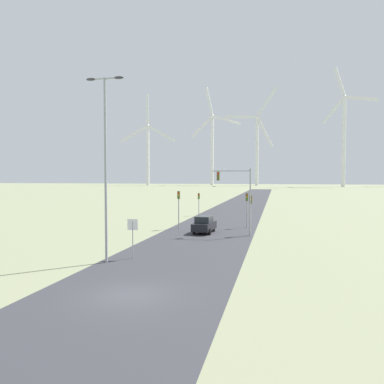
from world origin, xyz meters
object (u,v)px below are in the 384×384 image
streetlamp (105,152)px  stop_sign_near (133,231)px  traffic_light_post_near_left (179,201)px  traffic_light_mast_overhead (238,189)px  traffic_light_post_mid_right (247,202)px  traffic_light_post_near_right (251,206)px  wind_turbine_right (344,133)px  car_approaching (204,224)px  wind_turbine_far_left (148,148)px  wind_turbine_center (257,143)px  traffic_light_post_mid_left (199,199)px  wind_turbine_left (212,143)px

streetlamp → stop_sign_near: (1.32, 1.63, -5.72)m
traffic_light_post_near_left → traffic_light_mast_overhead: traffic_light_mast_overhead is taller
stop_sign_near → traffic_light_post_mid_right: 19.82m
traffic_light_post_near_right → wind_turbine_right: size_ratio=0.06×
streetlamp → traffic_light_post_near_right: (9.03, 14.73, -4.73)m
stop_sign_near → wind_turbine_right: (50.29, 218.84, 30.96)m
traffic_light_mast_overhead → car_approaching: (-3.72, 1.06, -3.89)m
car_approaching → wind_turbine_far_left: (-84.61, 221.24, 26.62)m
car_approaching → wind_turbine_center: 225.29m
traffic_light_post_near_right → traffic_light_post_near_left: bearing=160.8°
wind_turbine_far_left → wind_turbine_center: bearing=1.5°
traffic_light_post_near_right → traffic_light_post_mid_left: (-9.22, 18.12, -0.47)m
traffic_light_mast_overhead → wind_turbine_left: bearing=100.3°
traffic_light_mast_overhead → wind_turbine_left: size_ratio=0.09×
traffic_light_post_near_left → wind_turbine_center: size_ratio=0.07×
traffic_light_post_mid_left → streetlamp: bearing=-89.7°
traffic_light_mast_overhead → wind_turbine_right: size_ratio=0.09×
traffic_light_post_near_left → wind_turbine_center: bearing=90.6°
traffic_light_post_near_left → traffic_light_post_near_right: bearing=-19.2°
traffic_light_post_mid_left → car_approaching: size_ratio=0.83×
traffic_light_post_near_left → traffic_light_post_near_right: 8.96m
wind_turbine_center → wind_turbine_left: bearing=160.9°
traffic_light_post_near_right → traffic_light_post_mid_right: size_ratio=1.01×
stop_sign_near → traffic_light_post_mid_left: traffic_light_post_mid_left is taller
traffic_light_post_near_left → traffic_light_post_mid_right: traffic_light_post_near_left is taller
traffic_light_post_near_right → car_approaching: bearing=174.6°
traffic_light_mast_overhead → wind_turbine_far_left: 240.28m
traffic_light_post_near_left → wind_turbine_far_left: size_ratio=0.07×
stop_sign_near → wind_turbine_center: 238.56m
car_approaching → streetlamp: bearing=-105.0°
streetlamp → traffic_light_post_mid_left: (-0.18, 32.84, -5.20)m
stop_sign_near → car_approaching: (2.75, 13.57, -1.13)m
traffic_light_post_near_left → car_approaching: 4.85m
traffic_light_post_near_left → wind_turbine_right: bearing=75.9°
stop_sign_near → traffic_light_post_near_left: 16.10m
wind_turbine_right → traffic_light_post_mid_right: bearing=-102.2°
traffic_light_post_mid_right → wind_turbine_right: wind_turbine_right is taller
traffic_light_post_mid_right → wind_turbine_center: wind_turbine_center is taller
streetlamp → traffic_light_post_near_right: size_ratio=3.11×
streetlamp → traffic_light_post_near_left: streetlamp is taller
traffic_light_post_mid_right → wind_turbine_far_left: bearing=112.3°
traffic_light_post_near_right → traffic_light_post_mid_right: (-0.81, 5.46, -0.02)m
streetlamp → car_approaching: size_ratio=3.06×
traffic_light_post_near_right → traffic_light_post_mid_left: bearing=117.0°
streetlamp → car_approaching: streetlamp is taller
wind_turbine_far_left → traffic_light_mast_overhead: bearing=-68.3°
traffic_light_post_near_left → traffic_light_post_near_right: size_ratio=1.06×
traffic_light_post_near_right → wind_turbine_far_left: 240.37m
wind_turbine_center → wind_turbine_right: wind_turbine_right is taller
wind_turbine_far_left → wind_turbine_left: (45.43, 13.68, 3.87)m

